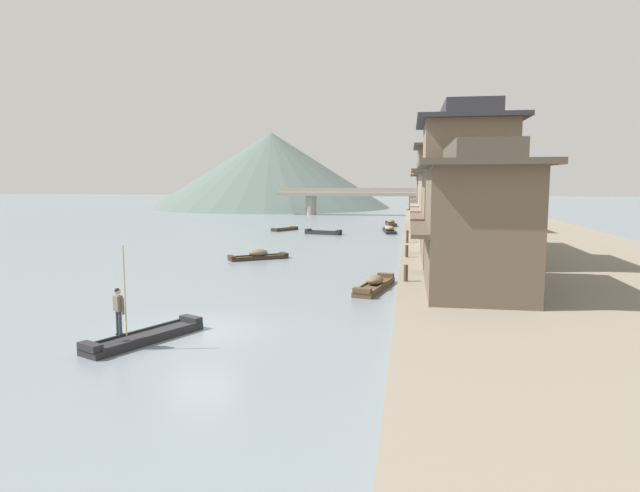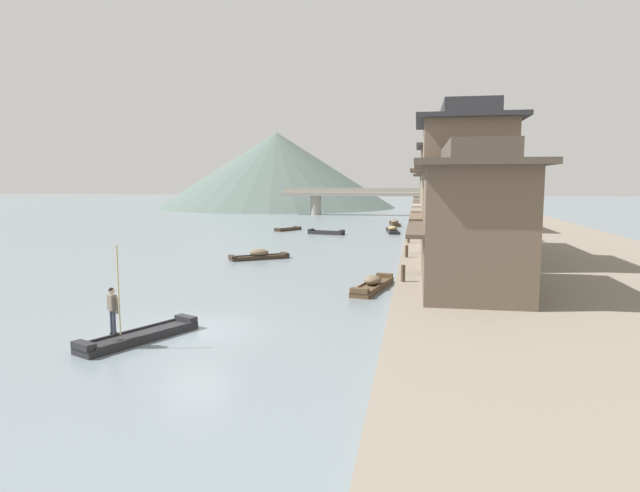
{
  "view_description": "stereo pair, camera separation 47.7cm",
  "coord_description": "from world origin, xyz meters",
  "px_view_note": "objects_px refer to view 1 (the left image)",
  "views": [
    {
      "loc": [
        7.67,
        -18.94,
        5.55
      ],
      "look_at": [
        2.06,
        15.29,
        1.42
      ],
      "focal_mm": 30.53,
      "sensor_mm": 36.0,
      "label": 1
    },
    {
      "loc": [
        8.14,
        -18.86,
        5.55
      ],
      "look_at": [
        2.06,
        15.29,
        1.42
      ],
      "focal_mm": 30.53,
      "sensor_mm": 36.0,
      "label": 2
    }
  ],
  "objects_px": {
    "mooring_post_dock_mid": "(407,251)",
    "house_waterfront_end": "(443,196)",
    "boat_foreground_poled": "(145,337)",
    "house_waterfront_second": "(465,187)",
    "house_waterfront_nearest": "(476,220)",
    "mooring_post_dock_near": "(406,273)",
    "boat_moored_second": "(258,256)",
    "boatman_person": "(119,306)",
    "stone_bridge": "(362,197)",
    "boat_moored_third": "(285,229)",
    "house_waterfront_narrow": "(446,201)",
    "boat_moored_far": "(389,230)",
    "mooring_post_dock_far": "(407,237)",
    "boat_moored_nearest": "(391,223)",
    "house_waterfront_tall": "(463,205)",
    "boat_midriver_drifting": "(323,233)",
    "house_waterfront_far": "(445,185)",
    "boat_midriver_upstream": "(375,285)"
  },
  "relations": [
    {
      "from": "stone_bridge",
      "to": "boat_midriver_drifting",
      "type": "bearing_deg",
      "value": -92.12
    },
    {
      "from": "boatman_person",
      "to": "mooring_post_dock_near",
      "type": "height_order",
      "value": "boatman_person"
    },
    {
      "from": "house_waterfront_end",
      "to": "stone_bridge",
      "type": "relative_size",
      "value": 0.24
    },
    {
      "from": "house_waterfront_far",
      "to": "house_waterfront_end",
      "type": "relative_size",
      "value": 1.26
    },
    {
      "from": "mooring_post_dock_near",
      "to": "house_waterfront_end",
      "type": "bearing_deg",
      "value": 84.07
    },
    {
      "from": "boat_moored_third",
      "to": "stone_bridge",
      "type": "distance_m",
      "value": 30.51
    },
    {
      "from": "house_waterfront_tall",
      "to": "stone_bridge",
      "type": "xyz_separation_m",
      "value": [
        -11.33,
        51.01,
        -0.98
      ]
    },
    {
      "from": "boat_foreground_poled",
      "to": "boat_midriver_upstream",
      "type": "relative_size",
      "value": 0.91
    },
    {
      "from": "boat_foreground_poled",
      "to": "boat_moored_nearest",
      "type": "distance_m",
      "value": 52.76
    },
    {
      "from": "house_waterfront_nearest",
      "to": "mooring_post_dock_near",
      "type": "xyz_separation_m",
      "value": [
        -2.88,
        1.66,
        -2.61
      ]
    },
    {
      "from": "boat_moored_second",
      "to": "house_waterfront_second",
      "type": "xyz_separation_m",
      "value": [
        13.7,
        -5.88,
        4.97
      ]
    },
    {
      "from": "boat_foreground_poled",
      "to": "house_waterfront_end",
      "type": "distance_m",
      "value": 46.11
    },
    {
      "from": "boatman_person",
      "to": "boat_midriver_upstream",
      "type": "height_order",
      "value": "boatman_person"
    },
    {
      "from": "boat_moored_third",
      "to": "boat_moored_far",
      "type": "xyz_separation_m",
      "value": [
        11.83,
        -0.27,
        0.12
      ]
    },
    {
      "from": "house_waterfront_nearest",
      "to": "house_waterfront_second",
      "type": "relative_size",
      "value": 0.9
    },
    {
      "from": "boatman_person",
      "to": "stone_bridge",
      "type": "height_order",
      "value": "stone_bridge"
    },
    {
      "from": "boat_moored_second",
      "to": "boat_foreground_poled",
      "type": "bearing_deg",
      "value": -85.47
    },
    {
      "from": "stone_bridge",
      "to": "boat_moored_far",
      "type": "bearing_deg",
      "value": -79.46
    },
    {
      "from": "house_waterfront_far",
      "to": "stone_bridge",
      "type": "relative_size",
      "value": 0.31
    },
    {
      "from": "boat_moored_far",
      "to": "mooring_post_dock_far",
      "type": "distance_m",
      "value": 18.66
    },
    {
      "from": "house_waterfront_tall",
      "to": "house_waterfront_narrow",
      "type": "relative_size",
      "value": 1.02
    },
    {
      "from": "house_waterfront_second",
      "to": "house_waterfront_far",
      "type": "height_order",
      "value": "same"
    },
    {
      "from": "house_waterfront_tall",
      "to": "boat_foreground_poled",
      "type": "bearing_deg",
      "value": -120.36
    },
    {
      "from": "boatman_person",
      "to": "boat_moored_third",
      "type": "height_order",
      "value": "boatman_person"
    },
    {
      "from": "boat_moored_second",
      "to": "boat_moored_third",
      "type": "xyz_separation_m",
      "value": [
        -3.31,
        22.73,
        -0.14
      ]
    },
    {
      "from": "house_waterfront_nearest",
      "to": "stone_bridge",
      "type": "relative_size",
      "value": 0.28
    },
    {
      "from": "house_waterfront_end",
      "to": "stone_bridge",
      "type": "height_order",
      "value": "house_waterfront_end"
    },
    {
      "from": "house_waterfront_tall",
      "to": "house_waterfront_end",
      "type": "relative_size",
      "value": 1.0
    },
    {
      "from": "boat_moored_far",
      "to": "mooring_post_dock_far",
      "type": "xyz_separation_m",
      "value": [
        2.0,
        -18.51,
        1.16
      ]
    },
    {
      "from": "mooring_post_dock_near",
      "to": "house_waterfront_second",
      "type": "bearing_deg",
      "value": 63.18
    },
    {
      "from": "boat_moored_third",
      "to": "mooring_post_dock_near",
      "type": "relative_size",
      "value": 4.61
    },
    {
      "from": "house_waterfront_second",
      "to": "house_waterfront_narrow",
      "type": "xyz_separation_m",
      "value": [
        -0.07,
        14.72,
        -1.3
      ]
    },
    {
      "from": "boat_foreground_poled",
      "to": "house_waterfront_second",
      "type": "bearing_deg",
      "value": 49.73
    },
    {
      "from": "stone_bridge",
      "to": "house_waterfront_narrow",
      "type": "bearing_deg",
      "value": -76.22
    },
    {
      "from": "boat_moored_nearest",
      "to": "house_waterfront_second",
      "type": "distance_m",
      "value": 38.74
    },
    {
      "from": "boat_moored_nearest",
      "to": "house_waterfront_far",
      "type": "height_order",
      "value": "house_waterfront_far"
    },
    {
      "from": "boat_moored_far",
      "to": "house_waterfront_nearest",
      "type": "height_order",
      "value": "house_waterfront_nearest"
    },
    {
      "from": "house_waterfront_tall",
      "to": "mooring_post_dock_near",
      "type": "height_order",
      "value": "house_waterfront_tall"
    },
    {
      "from": "boat_moored_second",
      "to": "boatman_person",
      "type": "bearing_deg",
      "value": -86.77
    },
    {
      "from": "boatman_person",
      "to": "mooring_post_dock_mid",
      "type": "bearing_deg",
      "value": 61.47
    },
    {
      "from": "boat_moored_second",
      "to": "house_waterfront_narrow",
      "type": "distance_m",
      "value": 16.66
    },
    {
      "from": "boat_midriver_upstream",
      "to": "house_waterfront_nearest",
      "type": "distance_m",
      "value": 7.14
    },
    {
      "from": "boat_moored_third",
      "to": "mooring_post_dock_mid",
      "type": "distance_m",
      "value": 30.06
    },
    {
      "from": "boat_midriver_drifting",
      "to": "house_waterfront_nearest",
      "type": "relative_size",
      "value": 0.51
    },
    {
      "from": "boat_midriver_upstream",
      "to": "mooring_post_dock_near",
      "type": "relative_size",
      "value": 6.37
    },
    {
      "from": "boatman_person",
      "to": "boat_moored_far",
      "type": "bearing_deg",
      "value": 80.45
    },
    {
      "from": "boat_moored_third",
      "to": "mooring_post_dock_mid",
      "type": "xyz_separation_m",
      "value": [
        13.82,
        -26.67,
        1.18
      ]
    },
    {
      "from": "mooring_post_dock_mid",
      "to": "house_waterfront_end",
      "type": "bearing_deg",
      "value": 82.35
    },
    {
      "from": "boat_foreground_poled",
      "to": "stone_bridge",
      "type": "xyz_separation_m",
      "value": [
        1.34,
        72.62,
        2.8
      ]
    },
    {
      "from": "mooring_post_dock_mid",
      "to": "house_waterfront_second",
      "type": "bearing_deg",
      "value": -31.29
    }
  ]
}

